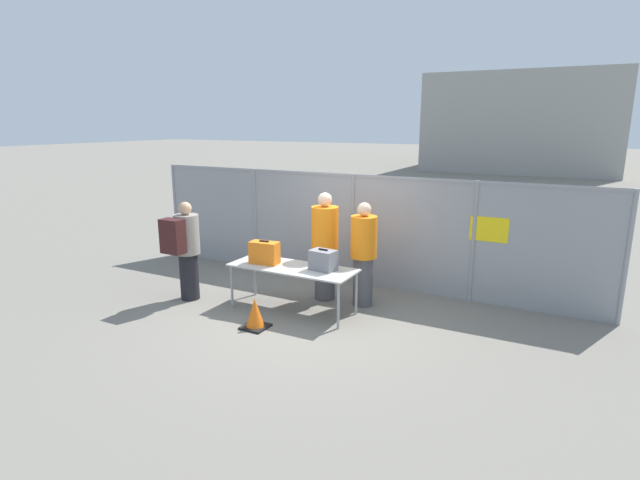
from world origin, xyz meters
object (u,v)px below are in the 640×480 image
security_worker_near (325,245)px  traveler_hooded (185,247)px  suitcase_orange (264,253)px  security_worker_far (363,253)px  utility_trailer (481,256)px  traffic_cone (255,314)px  suitcase_grey (323,260)px  inspection_table (293,270)px

security_worker_near → traveler_hooded: bearing=19.1°
suitcase_orange → security_worker_far: 1.59m
traveler_hooded → security_worker_far: security_worker_far is taller
security_worker_near → utility_trailer: (2.11, 2.47, -0.52)m
suitcase_orange → security_worker_far: security_worker_far is taller
security_worker_far → traffic_cone: security_worker_far is taller
traveler_hooded → security_worker_near: 2.32m
security_worker_far → traffic_cone: size_ratio=3.76×
security_worker_near → traffic_cone: bearing=68.1°
suitcase_orange → traveler_hooded: bearing=-165.0°
suitcase_grey → security_worker_near: (-0.31, 0.66, 0.06)m
traveler_hooded → utility_trailer: size_ratio=0.51×
inspection_table → traveler_hooded: (-1.83, -0.41, 0.24)m
suitcase_grey → traffic_cone: 1.31m
suitcase_grey → security_worker_near: 0.73m
suitcase_grey → security_worker_far: security_worker_far is taller
inspection_table → security_worker_near: bearing=75.1°
security_worker_far → security_worker_near: bearing=21.2°
utility_trailer → traffic_cone: (-2.44, -4.05, -0.21)m
suitcase_orange → security_worker_near: bearing=48.7°
suitcase_orange → traveler_hooded: size_ratio=0.29×
inspection_table → security_worker_far: security_worker_far is taller
inspection_table → security_worker_near: security_worker_near is taller
suitcase_grey → security_worker_near: size_ratio=0.23×
suitcase_orange → security_worker_far: (1.38, 0.79, -0.02)m
suitcase_grey → traveler_hooded: 2.38m
security_worker_near → traffic_cone: 1.78m
suitcase_grey → traffic_cone: bearing=-124.5°
security_worker_far → utility_trailer: (1.42, 2.45, -0.46)m
traveler_hooded → security_worker_near: bearing=4.6°
traveler_hooded → utility_trailer: traveler_hooded is taller
inspection_table → utility_trailer: size_ratio=0.63×
suitcase_grey → traveler_hooded: size_ratio=0.25×
inspection_table → utility_trailer: bearing=54.2°
security_worker_near → utility_trailer: security_worker_near is taller
inspection_table → traffic_cone: 0.98m
utility_trailer → security_worker_near: bearing=-130.5°
traveler_hooded → traffic_cone: 1.89m
suitcase_orange → traffic_cone: suitcase_orange is taller
traveler_hooded → security_worker_far: (2.72, 1.15, -0.04)m
security_worker_far → utility_trailer: security_worker_far is taller
suitcase_grey → suitcase_orange: bearing=-173.1°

